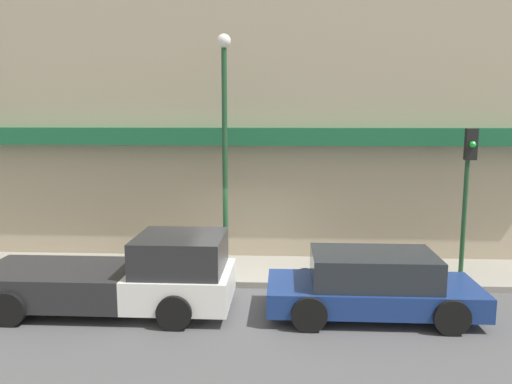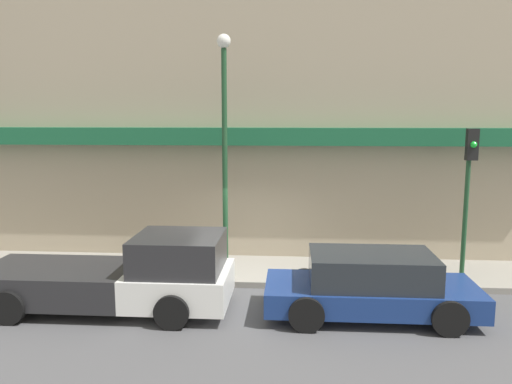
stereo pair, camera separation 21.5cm
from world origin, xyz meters
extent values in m
plane|color=#4C4C4F|center=(0.00, 0.00, 0.00)|extent=(80.00, 80.00, 0.00)
cube|color=gray|center=(0.00, 1.24, 0.08)|extent=(36.00, 2.48, 0.16)
cube|color=tan|center=(0.00, 3.98, 5.60)|extent=(19.80, 3.00, 11.19)
cube|color=#195B38|center=(0.00, 2.18, 3.81)|extent=(18.22, 0.60, 0.50)
cube|color=white|center=(-1.24, -1.59, 0.60)|extent=(2.27, 2.01, 0.73)
cube|color=#262628|center=(-1.24, -1.59, 1.36)|extent=(1.93, 1.85, 0.79)
cube|color=#262628|center=(-4.07, -1.59, 0.60)|extent=(3.40, 2.01, 0.73)
cylinder|color=black|center=(-1.18, -0.59, 0.37)|extent=(0.74, 0.22, 0.74)
cylinder|color=black|center=(-1.18, -2.60, 0.37)|extent=(0.74, 0.22, 0.74)
cylinder|color=black|center=(-4.70, -0.59, 0.37)|extent=(0.74, 0.22, 0.74)
cylinder|color=black|center=(-4.70, -2.60, 0.37)|extent=(0.74, 0.22, 0.74)
cube|color=navy|center=(3.03, -1.59, 0.48)|extent=(4.62, 1.85, 0.52)
cube|color=#23282D|center=(3.03, -1.59, 1.09)|extent=(2.68, 1.66, 0.69)
cylinder|color=black|center=(4.46, -0.67, 0.37)|extent=(0.74, 0.22, 0.74)
cylinder|color=black|center=(4.46, -2.52, 0.37)|extent=(0.74, 0.22, 0.74)
cylinder|color=black|center=(1.60, -0.67, 0.37)|extent=(0.74, 0.22, 0.74)
cylinder|color=black|center=(1.60, -2.52, 0.37)|extent=(0.74, 0.22, 0.74)
cylinder|color=red|center=(-2.31, 0.57, 0.43)|extent=(0.16, 0.16, 0.54)
sphere|color=red|center=(-2.31, 0.57, 0.78)|extent=(0.15, 0.15, 0.15)
cylinder|color=#1E4728|center=(-0.49, 0.70, 3.13)|extent=(0.14, 0.14, 5.93)
sphere|color=silver|center=(-0.49, 0.70, 6.27)|extent=(0.36, 0.36, 0.36)
cylinder|color=#1E4728|center=(5.80, 0.85, 2.12)|extent=(0.12, 0.12, 3.92)
cube|color=black|center=(5.80, 0.69, 3.68)|extent=(0.28, 0.20, 0.80)
sphere|color=green|center=(5.80, 0.57, 3.68)|extent=(0.16, 0.16, 0.16)
camera|label=1|loc=(1.05, -12.29, 4.37)|focal=35.00mm
camera|label=2|loc=(1.27, -12.27, 4.37)|focal=35.00mm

